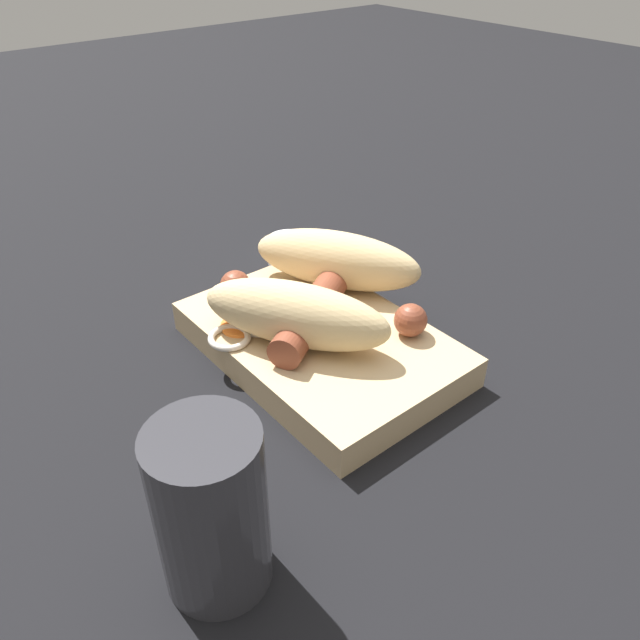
{
  "coord_description": "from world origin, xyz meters",
  "views": [
    {
      "loc": [
        0.33,
        -0.27,
        0.33
      ],
      "look_at": [
        0.0,
        0.0,
        0.04
      ],
      "focal_mm": 35.0,
      "sensor_mm": 36.0,
      "label": 1
    }
  ],
  "objects_px": {
    "food_tray": "(320,343)",
    "condiment_cup_near": "(338,254)",
    "sausage": "(319,302)",
    "bread_roll": "(319,286)",
    "condiment_cup_far": "(289,252)",
    "drink_glass": "(211,511)"
  },
  "relations": [
    {
      "from": "sausage",
      "to": "condiment_cup_near",
      "type": "relative_size",
      "value": 3.54
    },
    {
      "from": "sausage",
      "to": "drink_glass",
      "type": "xyz_separation_m",
      "value": [
        0.14,
        -0.19,
        0.01
      ]
    },
    {
      "from": "sausage",
      "to": "bread_roll",
      "type": "bearing_deg",
      "value": 146.84
    },
    {
      "from": "food_tray",
      "to": "bread_roll",
      "type": "height_order",
      "value": "bread_roll"
    },
    {
      "from": "food_tray",
      "to": "sausage",
      "type": "height_order",
      "value": "sausage"
    },
    {
      "from": "food_tray",
      "to": "drink_glass",
      "type": "height_order",
      "value": "drink_glass"
    },
    {
      "from": "condiment_cup_near",
      "to": "condiment_cup_far",
      "type": "bearing_deg",
      "value": -136.36
    },
    {
      "from": "condiment_cup_near",
      "to": "condiment_cup_far",
      "type": "distance_m",
      "value": 0.05
    },
    {
      "from": "food_tray",
      "to": "sausage",
      "type": "relative_size",
      "value": 1.4
    },
    {
      "from": "condiment_cup_near",
      "to": "food_tray",
      "type": "bearing_deg",
      "value": -46.36
    },
    {
      "from": "food_tray",
      "to": "sausage",
      "type": "distance_m",
      "value": 0.04
    },
    {
      "from": "sausage",
      "to": "drink_glass",
      "type": "distance_m",
      "value": 0.24
    },
    {
      "from": "food_tray",
      "to": "drink_glass",
      "type": "relative_size",
      "value": 2.09
    },
    {
      "from": "bread_roll",
      "to": "condiment_cup_far",
      "type": "distance_m",
      "value": 0.15
    },
    {
      "from": "condiment_cup_far",
      "to": "drink_glass",
      "type": "height_order",
      "value": "drink_glass"
    },
    {
      "from": "bread_roll",
      "to": "condiment_cup_near",
      "type": "xyz_separation_m",
      "value": [
        -0.09,
        0.1,
        -0.04
      ]
    },
    {
      "from": "condiment_cup_far",
      "to": "drink_glass",
      "type": "relative_size",
      "value": 0.42
    },
    {
      "from": "sausage",
      "to": "condiment_cup_near",
      "type": "bearing_deg",
      "value": 132.36
    },
    {
      "from": "bread_roll",
      "to": "drink_glass",
      "type": "distance_m",
      "value": 0.25
    },
    {
      "from": "food_tray",
      "to": "bread_roll",
      "type": "xyz_separation_m",
      "value": [
        -0.02,
        0.02,
        0.04
      ]
    },
    {
      "from": "bread_roll",
      "to": "drink_glass",
      "type": "bearing_deg",
      "value": -53.09
    },
    {
      "from": "food_tray",
      "to": "condiment_cup_near",
      "type": "height_order",
      "value": "same"
    }
  ]
}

